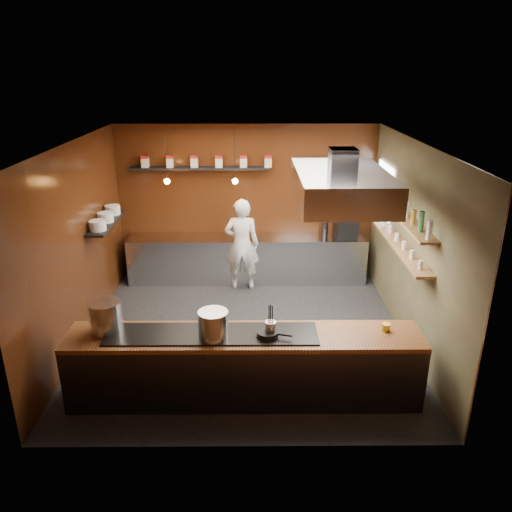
{
  "coord_description": "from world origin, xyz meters",
  "views": [
    {
      "loc": [
        0.11,
        -6.98,
        4.03
      ],
      "look_at": [
        0.16,
        0.4,
        1.18
      ],
      "focal_mm": 35.0,
      "sensor_mm": 36.0,
      "label": 1
    }
  ],
  "objects_px": {
    "stockpot_large": "(106,316)",
    "chef": "(242,245)",
    "stockpot_small": "(213,324)",
    "espresso_machine": "(346,226)",
    "extractor_hood": "(341,186)"
  },
  "relations": [
    {
      "from": "extractor_hood",
      "to": "espresso_machine",
      "type": "xyz_separation_m",
      "value": [
        0.61,
        2.59,
        -1.4
      ]
    },
    {
      "from": "stockpot_large",
      "to": "espresso_machine",
      "type": "xyz_separation_m",
      "value": [
        3.61,
        3.71,
        -0.03
      ]
    },
    {
      "from": "stockpot_large",
      "to": "chef",
      "type": "relative_size",
      "value": 0.23
    },
    {
      "from": "espresso_machine",
      "to": "chef",
      "type": "bearing_deg",
      "value": -172.1
    },
    {
      "from": "espresso_machine",
      "to": "chef",
      "type": "xyz_separation_m",
      "value": [
        -2.0,
        -0.4,
        -0.23
      ]
    },
    {
      "from": "stockpot_small",
      "to": "espresso_machine",
      "type": "relative_size",
      "value": 0.89
    },
    {
      "from": "stockpot_large",
      "to": "stockpot_small",
      "type": "height_order",
      "value": "stockpot_large"
    },
    {
      "from": "extractor_hood",
      "to": "stockpot_large",
      "type": "relative_size",
      "value": 5.01
    },
    {
      "from": "stockpot_small",
      "to": "chef",
      "type": "distance_m",
      "value": 3.5
    },
    {
      "from": "espresso_machine",
      "to": "stockpot_small",
      "type": "bearing_deg",
      "value": -123.67
    },
    {
      "from": "extractor_hood",
      "to": "stockpot_small",
      "type": "bearing_deg",
      "value": -142.29
    },
    {
      "from": "stockpot_small",
      "to": "espresso_machine",
      "type": "bearing_deg",
      "value": 59.61
    },
    {
      "from": "stockpot_large",
      "to": "stockpot_small",
      "type": "relative_size",
      "value": 1.1
    },
    {
      "from": "stockpot_large",
      "to": "extractor_hood",
      "type": "bearing_deg",
      "value": 20.41
    },
    {
      "from": "espresso_machine",
      "to": "chef",
      "type": "height_order",
      "value": "chef"
    }
  ]
}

